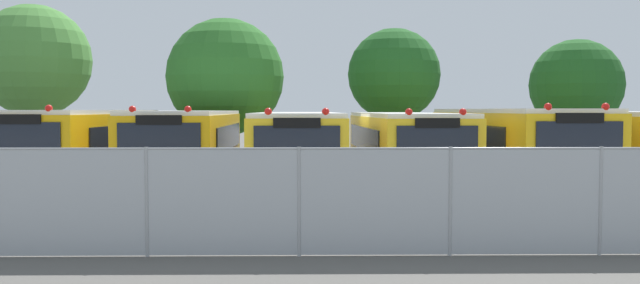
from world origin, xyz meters
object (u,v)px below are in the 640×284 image
object	(u,v)px
school_bus_5	(609,147)
school_bus_1	(189,147)
school_bus_3	(402,148)
tree_1	(222,75)
tree_0	(31,62)
tree_3	(574,86)
school_bus_2	(298,149)
school_bus_4	(506,146)
traffic_cone	(275,228)
tree_2	(396,74)
school_bus_0	(87,147)

from	to	relation	value
school_bus_5	school_bus_1	bearing A→B (deg)	2.32
school_bus_3	tree_1	size ratio (longest dim) A/B	1.57
tree_0	tree_3	bearing A→B (deg)	4.98
school_bus_2	school_bus_4	world-z (taller)	school_bus_4
traffic_cone	school_bus_3	bearing A→B (deg)	65.22
traffic_cone	school_bus_1	bearing A→B (deg)	111.60
tree_0	tree_1	size ratio (longest dim) A/B	1.09
school_bus_2	tree_2	world-z (taller)	tree_2
school_bus_5	tree_2	size ratio (longest dim) A/B	1.76
tree_2	school_bus_4	bearing A→B (deg)	-76.95
school_bus_4	school_bus_2	bearing A→B (deg)	-0.01
school_bus_1	school_bus_3	distance (m)	6.75
tree_3	school_bus_1	bearing A→B (deg)	-148.28
school_bus_0	traffic_cone	world-z (taller)	school_bus_0
school_bus_1	school_bus_5	bearing A→B (deg)	179.17
school_bus_2	tree_0	xyz separation A→B (m)	(-11.67, 8.12, 3.29)
tree_3	traffic_cone	bearing A→B (deg)	-126.12
tree_1	tree_2	world-z (taller)	tree_1
school_bus_0	school_bus_5	xyz separation A→B (m)	(16.74, 0.01, -0.02)
school_bus_0	school_bus_2	world-z (taller)	school_bus_0
tree_1	traffic_cone	distance (m)	16.54
school_bus_0	school_bus_2	distance (m)	6.73
tree_2	traffic_cone	xyz separation A→B (m)	(-4.66, -17.32, -3.96)
school_bus_3	tree_3	bearing A→B (deg)	-134.62
school_bus_3	school_bus_5	distance (m)	6.73
school_bus_1	school_bus_2	bearing A→B (deg)	175.00
school_bus_0	tree_0	size ratio (longest dim) A/B	1.46
school_bus_4	school_bus_5	bearing A→B (deg)	-174.69
tree_2	school_bus_5	bearing A→B (deg)	-58.42
school_bus_5	traffic_cone	bearing A→B (deg)	39.68
school_bus_0	traffic_cone	distance (m)	10.38
school_bus_2	tree_0	world-z (taller)	tree_0
school_bus_1	school_bus_4	bearing A→B (deg)	177.47
tree_1	tree_3	size ratio (longest dim) A/B	1.11
school_bus_0	school_bus_3	bearing A→B (deg)	177.40
school_bus_1	tree_1	size ratio (longest dim) A/B	1.44
school_bus_0	school_bus_5	bearing A→B (deg)	178.98
school_bus_1	school_bus_4	distance (m)	10.02
school_bus_4	tree_2	distance (m)	10.21
tree_1	tree_2	size ratio (longest dim) A/B	1.04
school_bus_2	tree_1	bearing A→B (deg)	-67.89
school_bus_5	tree_2	distance (m)	11.19
school_bus_2	tree_2	distance (m)	10.92
school_bus_4	tree_1	size ratio (longest dim) A/B	1.73
school_bus_0	tree_1	world-z (taller)	tree_1
school_bus_0	tree_2	distance (m)	14.69
school_bus_2	tree_0	distance (m)	14.59
school_bus_2	school_bus_3	distance (m)	3.30
tree_3	school_bus_0	bearing A→B (deg)	-153.14
traffic_cone	tree_1	bearing A→B (deg)	101.20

